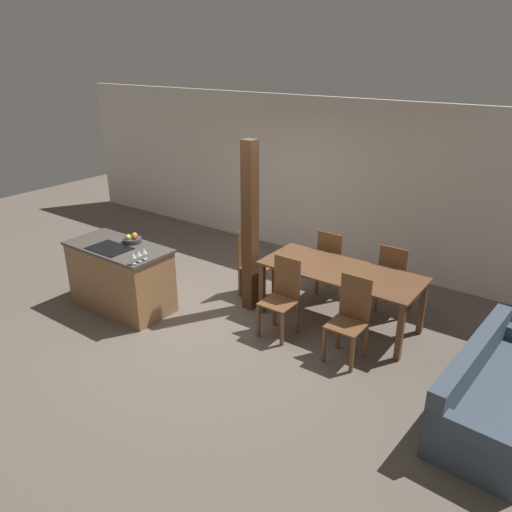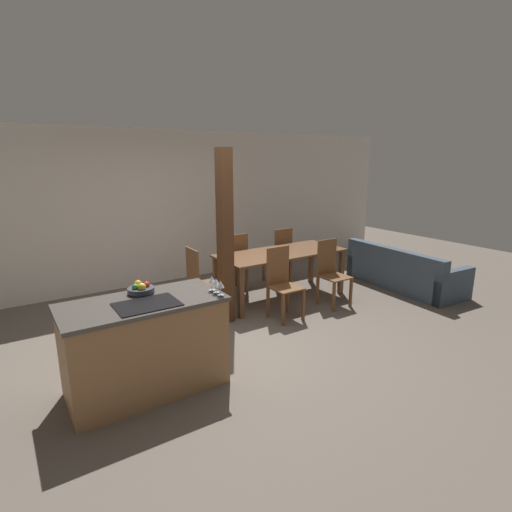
{
  "view_description": "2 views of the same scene",
  "coord_description": "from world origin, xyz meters",
  "px_view_note": "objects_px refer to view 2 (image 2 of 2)",
  "views": [
    {
      "loc": [
        4.06,
        -4.53,
        3.38
      ],
      "look_at": [
        0.6,
        0.2,
        0.95
      ],
      "focal_mm": 35.0,
      "sensor_mm": 36.0,
      "label": 1
    },
    {
      "loc": [
        -2.23,
        -4.08,
        2.22
      ],
      "look_at": [
        0.6,
        0.2,
        0.95
      ],
      "focal_mm": 28.0,
      "sensor_mm": 36.0,
      "label": 2
    }
  ],
  "objects_px": {
    "timber_post": "(225,238)",
    "dining_table": "(281,258)",
    "wine_glass_far": "(212,280)",
    "dining_chair_far_right": "(280,255)",
    "wine_glass_near": "(220,284)",
    "dining_chair_near_left": "(282,282)",
    "kitchen_island": "(146,345)",
    "wine_glass_middle": "(216,282)",
    "dining_chair_near_right": "(331,272)",
    "couch": "(403,273)",
    "dining_chair_head_end": "(200,282)",
    "dining_chair_far_left": "(235,262)",
    "fruit_bowl": "(141,289)"
  },
  "relations": [
    {
      "from": "wine_glass_near",
      "to": "wine_glass_middle",
      "type": "relative_size",
      "value": 1.0
    },
    {
      "from": "wine_glass_far",
      "to": "dining_chair_far_right",
      "type": "distance_m",
      "value": 3.32
    },
    {
      "from": "kitchen_island",
      "to": "dining_chair_near_right",
      "type": "xyz_separation_m",
      "value": [
        3.14,
        0.73,
        0.06
      ]
    },
    {
      "from": "kitchen_island",
      "to": "wine_glass_near",
      "type": "distance_m",
      "value": 0.93
    },
    {
      "from": "timber_post",
      "to": "dining_chair_far_right",
      "type": "bearing_deg",
      "value": 31.1
    },
    {
      "from": "wine_glass_near",
      "to": "dining_table",
      "type": "height_order",
      "value": "wine_glass_near"
    },
    {
      "from": "kitchen_island",
      "to": "timber_post",
      "type": "bearing_deg",
      "value": 35.29
    },
    {
      "from": "dining_chair_far_left",
      "to": "dining_chair_head_end",
      "type": "bearing_deg",
      "value": 34.65
    },
    {
      "from": "fruit_bowl",
      "to": "wine_glass_middle",
      "type": "bearing_deg",
      "value": -34.05
    },
    {
      "from": "kitchen_island",
      "to": "wine_glass_middle",
      "type": "distance_m",
      "value": 0.91
    },
    {
      "from": "dining_chair_near_right",
      "to": "dining_chair_head_end",
      "type": "relative_size",
      "value": 1.0
    },
    {
      "from": "dining_chair_near_left",
      "to": "wine_glass_near",
      "type": "bearing_deg",
      "value": -146.22
    },
    {
      "from": "couch",
      "to": "dining_table",
      "type": "bearing_deg",
      "value": 74.39
    },
    {
      "from": "wine_glass_middle",
      "to": "dining_chair_far_left",
      "type": "bearing_deg",
      "value": 55.79
    },
    {
      "from": "dining_chair_near_right",
      "to": "dining_chair_far_right",
      "type": "height_order",
      "value": "same"
    },
    {
      "from": "wine_glass_near",
      "to": "dining_chair_far_right",
      "type": "bearing_deg",
      "value": 43.5
    },
    {
      "from": "fruit_bowl",
      "to": "kitchen_island",
      "type": "bearing_deg",
      "value": -104.71
    },
    {
      "from": "wine_glass_near",
      "to": "dining_chair_near_left",
      "type": "bearing_deg",
      "value": 33.78
    },
    {
      "from": "kitchen_island",
      "to": "dining_chair_near_right",
      "type": "bearing_deg",
      "value": 13.09
    },
    {
      "from": "wine_glass_middle",
      "to": "wine_glass_near",
      "type": "bearing_deg",
      "value": -90.0
    },
    {
      "from": "couch",
      "to": "dining_chair_head_end",
      "type": "bearing_deg",
      "value": 81.79
    },
    {
      "from": "kitchen_island",
      "to": "couch",
      "type": "height_order",
      "value": "kitchen_island"
    },
    {
      "from": "dining_chair_near_left",
      "to": "timber_post",
      "type": "bearing_deg",
      "value": 156.89
    },
    {
      "from": "fruit_bowl",
      "to": "wine_glass_far",
      "type": "height_order",
      "value": "wine_glass_far"
    },
    {
      "from": "dining_chair_head_end",
      "to": "wine_glass_far",
      "type": "bearing_deg",
      "value": 158.97
    },
    {
      "from": "wine_glass_middle",
      "to": "dining_chair_far_right",
      "type": "xyz_separation_m",
      "value": [
        2.47,
        2.25,
        -0.52
      ]
    },
    {
      "from": "dining_table",
      "to": "kitchen_island",
      "type": "bearing_deg",
      "value": -152.53
    },
    {
      "from": "timber_post",
      "to": "wine_glass_near",
      "type": "bearing_deg",
      "value": -120.91
    },
    {
      "from": "dining_chair_far_right",
      "to": "dining_chair_head_end",
      "type": "height_order",
      "value": "same"
    },
    {
      "from": "dining_chair_near_left",
      "to": "dining_chair_head_end",
      "type": "height_order",
      "value": "same"
    },
    {
      "from": "kitchen_island",
      "to": "dining_chair_near_left",
      "type": "relative_size",
      "value": 1.49
    },
    {
      "from": "couch",
      "to": "timber_post",
      "type": "bearing_deg",
      "value": 86.83
    },
    {
      "from": "kitchen_island",
      "to": "couch",
      "type": "bearing_deg",
      "value": 7.71
    },
    {
      "from": "kitchen_island",
      "to": "dining_chair_far_right",
      "type": "relative_size",
      "value": 1.49
    },
    {
      "from": "wine_glass_far",
      "to": "timber_post",
      "type": "height_order",
      "value": "timber_post"
    },
    {
      "from": "timber_post",
      "to": "dining_table",
      "type": "bearing_deg",
      "value": 16.13
    },
    {
      "from": "fruit_bowl",
      "to": "timber_post",
      "type": "bearing_deg",
      "value": 30.36
    },
    {
      "from": "dining_table",
      "to": "couch",
      "type": "height_order",
      "value": "dining_table"
    },
    {
      "from": "dining_chair_far_right",
      "to": "kitchen_island",
      "type": "bearing_deg",
      "value": 33.11
    },
    {
      "from": "dining_chair_far_left",
      "to": "dining_chair_far_right",
      "type": "height_order",
      "value": "same"
    },
    {
      "from": "dining_table",
      "to": "wine_glass_middle",
      "type": "bearing_deg",
      "value": -141.45
    },
    {
      "from": "dining_chair_near_right",
      "to": "timber_post",
      "type": "xyz_separation_m",
      "value": [
        -1.67,
        0.31,
        0.65
      ]
    },
    {
      "from": "dining_chair_near_right",
      "to": "dining_chair_far_right",
      "type": "xyz_separation_m",
      "value": [
        0.0,
        1.32,
        0.0
      ]
    },
    {
      "from": "dining_chair_far_right",
      "to": "dining_chair_head_end",
      "type": "xyz_separation_m",
      "value": [
        -1.89,
        -0.66,
        0.0
      ]
    },
    {
      "from": "wine_glass_middle",
      "to": "timber_post",
      "type": "xyz_separation_m",
      "value": [
        0.8,
        1.25,
        0.14
      ]
    },
    {
      "from": "wine_glass_far",
      "to": "dining_chair_near_right",
      "type": "relative_size",
      "value": 0.15
    },
    {
      "from": "dining_chair_far_right",
      "to": "wine_glass_far",
      "type": "bearing_deg",
      "value": 41.22
    },
    {
      "from": "wine_glass_near",
      "to": "dining_chair_near_left",
      "type": "relative_size",
      "value": 0.15
    },
    {
      "from": "wine_glass_middle",
      "to": "timber_post",
      "type": "relative_size",
      "value": 0.06
    },
    {
      "from": "dining_table",
      "to": "dining_chair_far_right",
      "type": "xyz_separation_m",
      "value": [
        0.47,
        0.66,
        -0.15
      ]
    }
  ]
}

